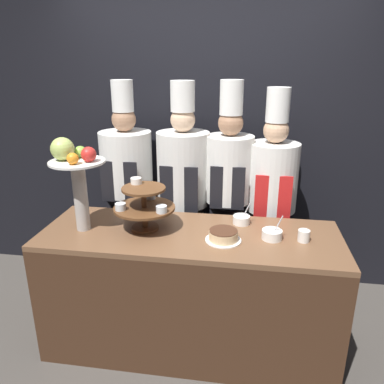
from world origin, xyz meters
TOP-DOWN VIEW (x-y plane):
  - ground_plane at (0.00, 0.00)m, footprint 14.00×14.00m
  - wall_back at (0.00, 1.37)m, footprint 10.00×0.06m
  - buffet_counter at (0.00, 0.34)m, footprint 1.96×0.69m
  - tiered_stand at (-0.31, 0.37)m, footprint 0.41×0.41m
  - fruit_pedestal at (-0.73, 0.30)m, footprint 0.35×0.35m
  - cake_round at (0.23, 0.27)m, footprint 0.23×0.23m
  - cup_white at (0.72, 0.33)m, footprint 0.07×0.07m
  - serving_bowl_near at (0.53, 0.34)m, footprint 0.13×0.13m
  - serving_bowl_far at (0.33, 0.55)m, footprint 0.12×0.12m
  - chef_left at (-0.62, 0.98)m, footprint 0.42×0.42m
  - chef_center_left at (-0.15, 0.98)m, footprint 0.42×0.42m
  - chef_center_right at (0.21, 0.98)m, footprint 0.37×0.37m
  - chef_right at (0.55, 0.98)m, footprint 0.38×0.38m

SIDE VIEW (x-z plane):
  - ground_plane at x=0.00m, z-range 0.00..0.00m
  - buffet_counter at x=0.00m, z-range 0.00..0.88m
  - serving_bowl_far at x=0.33m, z-range 0.83..0.99m
  - serving_bowl_near at x=0.53m, z-range 0.83..0.99m
  - cake_round at x=0.23m, z-range 0.88..0.95m
  - cup_white at x=0.72m, z-range 0.88..0.95m
  - chef_right at x=0.55m, z-range 0.06..1.83m
  - chef_left at x=-0.62m, z-range 0.07..1.88m
  - chef_center_left at x=-0.15m, z-range 0.07..1.88m
  - chef_center_right at x=0.21m, z-range 0.08..1.89m
  - tiered_stand at x=-0.31m, z-range 0.89..1.22m
  - fruit_pedestal at x=-0.73m, z-range 0.98..1.60m
  - wall_back at x=0.00m, z-range 0.00..2.80m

